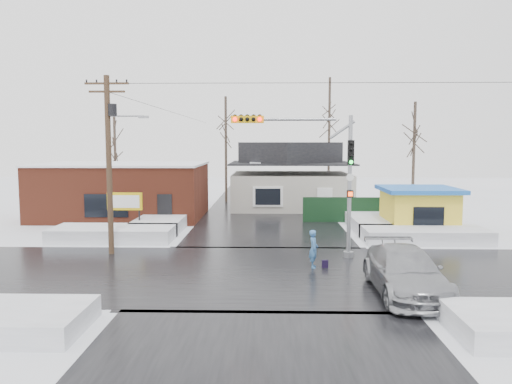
{
  "coord_description": "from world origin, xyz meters",
  "views": [
    {
      "loc": [
        0.01,
        -21.4,
        5.69
      ],
      "look_at": [
        -0.65,
        5.59,
        3.0
      ],
      "focal_mm": 35.0,
      "sensor_mm": 36.0,
      "label": 1
    }
  ],
  "objects_px": {
    "marquee_sign": "(125,203)",
    "pedestrian": "(314,249)",
    "traffic_signal": "(318,166)",
    "utility_pole": "(110,154)",
    "kiosk": "(418,210)",
    "car": "(405,272)"
  },
  "relations": [
    {
      "from": "pedestrian",
      "to": "car",
      "type": "relative_size",
      "value": 0.29
    },
    {
      "from": "kiosk",
      "to": "utility_pole",
      "type": "bearing_deg",
      "value": -159.56
    },
    {
      "from": "utility_pole",
      "to": "car",
      "type": "distance_m",
      "value": 15.22
    },
    {
      "from": "marquee_sign",
      "to": "pedestrian",
      "type": "bearing_deg",
      "value": -37.81
    },
    {
      "from": "traffic_signal",
      "to": "utility_pole",
      "type": "xyz_separation_m",
      "value": [
        -10.36,
        0.53,
        0.57
      ]
    },
    {
      "from": "pedestrian",
      "to": "utility_pole",
      "type": "bearing_deg",
      "value": 79.53
    },
    {
      "from": "pedestrian",
      "to": "traffic_signal",
      "type": "bearing_deg",
      "value": -5.49
    },
    {
      "from": "marquee_sign",
      "to": "pedestrian",
      "type": "distance_m",
      "value": 14.07
    },
    {
      "from": "traffic_signal",
      "to": "car",
      "type": "relative_size",
      "value": 1.19
    },
    {
      "from": "utility_pole",
      "to": "kiosk",
      "type": "height_order",
      "value": "utility_pole"
    },
    {
      "from": "utility_pole",
      "to": "kiosk",
      "type": "distance_m",
      "value": 18.95
    },
    {
      "from": "utility_pole",
      "to": "kiosk",
      "type": "relative_size",
      "value": 1.96
    },
    {
      "from": "marquee_sign",
      "to": "car",
      "type": "relative_size",
      "value": 0.43
    },
    {
      "from": "utility_pole",
      "to": "marquee_sign",
      "type": "bearing_deg",
      "value": 100.13
    },
    {
      "from": "utility_pole",
      "to": "marquee_sign",
      "type": "xyz_separation_m",
      "value": [
        -1.07,
        5.99,
        -3.19
      ]
    },
    {
      "from": "car",
      "to": "kiosk",
      "type": "bearing_deg",
      "value": 71.54
    },
    {
      "from": "pedestrian",
      "to": "kiosk",
      "type": "bearing_deg",
      "value": -35.07
    },
    {
      "from": "traffic_signal",
      "to": "car",
      "type": "distance_m",
      "value": 7.51
    },
    {
      "from": "marquee_sign",
      "to": "kiosk",
      "type": "relative_size",
      "value": 0.55
    },
    {
      "from": "marquee_sign",
      "to": "pedestrian",
      "type": "height_order",
      "value": "marquee_sign"
    },
    {
      "from": "marquee_sign",
      "to": "kiosk",
      "type": "xyz_separation_m",
      "value": [
        18.5,
        0.5,
        -0.46
      ]
    },
    {
      "from": "traffic_signal",
      "to": "pedestrian",
      "type": "bearing_deg",
      "value": -99.61
    }
  ]
}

